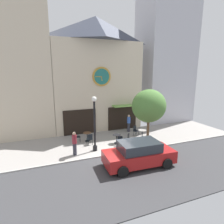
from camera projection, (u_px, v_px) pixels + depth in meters
ground_plane at (115, 156)px, 12.93m from camera, size 24.10×10.97×0.13m
clock_building at (97, 73)px, 18.41m from camera, size 8.54×4.38×10.72m
neighbor_building_left at (12, 46)px, 16.15m from camera, size 6.05×4.82×15.71m
neighbor_building_right at (165, 56)px, 21.61m from camera, size 5.85×4.21×14.78m
street_lamp at (95, 124)px, 13.35m from camera, size 0.36×0.36×4.00m
street_tree at (149, 106)px, 14.14m from camera, size 2.64×2.37×4.40m
cafe_table_center_right at (87, 135)px, 15.51m from camera, size 0.67×0.67×0.75m
cafe_table_center_left at (117, 137)px, 15.10m from camera, size 0.64×0.64×0.72m
cafe_table_rightmost at (142, 132)px, 16.23m from camera, size 0.71×0.71×0.73m
cafe_chair_left_end at (135, 130)px, 16.90m from camera, size 0.52×0.52×0.90m
cafe_chair_facing_street at (76, 136)px, 15.32m from camera, size 0.42×0.42×0.90m
cafe_chair_by_entrance at (90, 138)px, 14.75m from camera, size 0.44×0.44×0.90m
cafe_chair_near_tree at (127, 138)px, 14.79m from camera, size 0.56×0.56×0.90m
cafe_chair_outer at (120, 140)px, 14.34m from camera, size 0.51×0.51×0.90m
pedestrian_maroon at (75, 143)px, 12.87m from camera, size 0.41×0.41×1.67m
pedestrian_blue at (129, 123)px, 17.98m from camera, size 0.41×0.41×1.67m
parked_car_red at (139, 154)px, 11.45m from camera, size 4.38×2.18×1.55m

